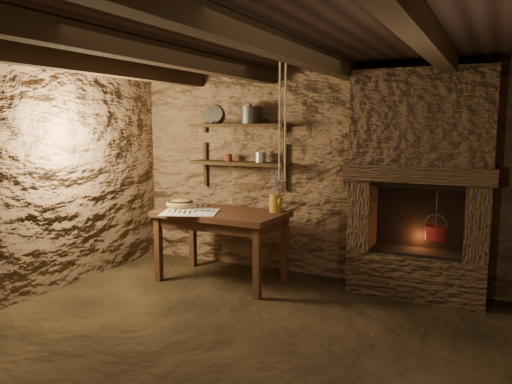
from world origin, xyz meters
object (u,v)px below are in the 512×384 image
at_px(work_table, 222,244).
at_px(iron_stockpot, 251,116).
at_px(stoneware_jug, 275,194).
at_px(red_pot, 435,232).
at_px(wooden_bowl, 180,204).

xyz_separation_m(work_table, iron_stockpot, (0.10, 0.53, 1.43)).
height_order(stoneware_jug, iron_stockpot, iron_stockpot).
xyz_separation_m(stoneware_jug, red_pot, (1.67, 0.18, -0.30)).
relative_size(stoneware_jug, wooden_bowl, 1.35).
bearing_deg(red_pot, work_table, -169.51).
bearing_deg(work_table, red_pot, 12.68).
distance_m(work_table, wooden_bowl, 0.69).
xyz_separation_m(wooden_bowl, red_pot, (2.77, 0.41, -0.14)).
relative_size(stoneware_jug, red_pot, 0.84).
relative_size(iron_stockpot, red_pot, 0.44).
bearing_deg(red_pot, stoneware_jug, -174.00).
xyz_separation_m(work_table, stoneware_jug, (0.55, 0.24, 0.57)).
height_order(wooden_bowl, red_pot, red_pot).
bearing_deg(wooden_bowl, stoneware_jug, 11.93).
distance_m(iron_stockpot, red_pot, 2.42).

